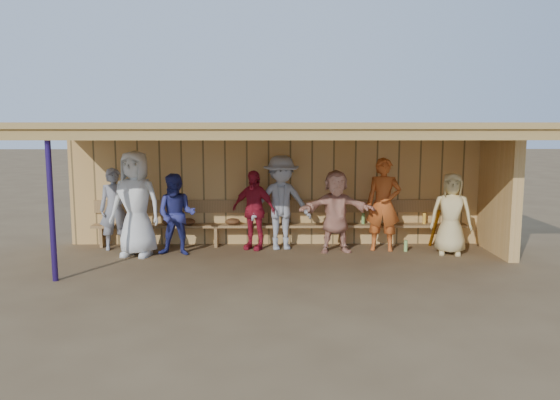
{
  "coord_description": "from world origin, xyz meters",
  "views": [
    {
      "loc": [
        -0.11,
        -9.87,
        2.47
      ],
      "look_at": [
        0.0,
        0.35,
        1.05
      ],
      "focal_mm": 35.0,
      "sensor_mm": 36.0,
      "label": 1
    }
  ],
  "objects_px": {
    "player_h": "(451,214)",
    "player_d": "(254,210)",
    "player_a": "(115,209)",
    "bench": "(280,220)",
    "player_e": "(281,203)",
    "player_g": "(383,204)",
    "player_b": "(136,204)",
    "player_f": "(336,211)",
    "player_c": "(176,215)"
  },
  "relations": [
    {
      "from": "player_h",
      "to": "player_b",
      "type": "bearing_deg",
      "value": -164.65
    },
    {
      "from": "player_a",
      "to": "player_e",
      "type": "height_order",
      "value": "player_e"
    },
    {
      "from": "player_a",
      "to": "player_h",
      "type": "height_order",
      "value": "player_a"
    },
    {
      "from": "player_f",
      "to": "player_g",
      "type": "xyz_separation_m",
      "value": [
        0.95,
        0.14,
        0.11
      ]
    },
    {
      "from": "player_b",
      "to": "player_f",
      "type": "relative_size",
      "value": 1.24
    },
    {
      "from": "player_d",
      "to": "player_h",
      "type": "distance_m",
      "value": 3.81
    },
    {
      "from": "player_b",
      "to": "bench",
      "type": "distance_m",
      "value": 2.88
    },
    {
      "from": "bench",
      "to": "player_h",
      "type": "bearing_deg",
      "value": -13.54
    },
    {
      "from": "player_d",
      "to": "player_a",
      "type": "bearing_deg",
      "value": -155.02
    },
    {
      "from": "player_c",
      "to": "player_e",
      "type": "bearing_deg",
      "value": 19.36
    },
    {
      "from": "player_a",
      "to": "player_g",
      "type": "relative_size",
      "value": 0.89
    },
    {
      "from": "player_a",
      "to": "player_b",
      "type": "xyz_separation_m",
      "value": [
        0.55,
        -0.53,
        0.18
      ]
    },
    {
      "from": "player_h",
      "to": "bench",
      "type": "relative_size",
      "value": 0.21
    },
    {
      "from": "player_c",
      "to": "player_f",
      "type": "height_order",
      "value": "player_f"
    },
    {
      "from": "player_a",
      "to": "player_g",
      "type": "bearing_deg",
      "value": -19.48
    },
    {
      "from": "player_e",
      "to": "player_g",
      "type": "bearing_deg",
      "value": -12.62
    },
    {
      "from": "player_c",
      "to": "player_g",
      "type": "relative_size",
      "value": 0.85
    },
    {
      "from": "player_c",
      "to": "player_h",
      "type": "xyz_separation_m",
      "value": [
        5.22,
        0.01,
        0.01
      ]
    },
    {
      "from": "player_a",
      "to": "player_f",
      "type": "height_order",
      "value": "player_a"
    },
    {
      "from": "player_f",
      "to": "bench",
      "type": "xyz_separation_m",
      "value": [
        -1.09,
        0.58,
        -0.28
      ]
    },
    {
      "from": "player_h",
      "to": "player_c",
      "type": "bearing_deg",
      "value": -165.08
    },
    {
      "from": "player_b",
      "to": "player_c",
      "type": "height_order",
      "value": "player_b"
    },
    {
      "from": "player_e",
      "to": "player_f",
      "type": "distance_m",
      "value": 1.1
    },
    {
      "from": "bench",
      "to": "player_e",
      "type": "bearing_deg",
      "value": -84.38
    },
    {
      "from": "player_a",
      "to": "player_d",
      "type": "distance_m",
      "value": 2.74
    },
    {
      "from": "player_c",
      "to": "player_a",
      "type": "bearing_deg",
      "value": 165.04
    },
    {
      "from": "player_g",
      "to": "bench",
      "type": "bearing_deg",
      "value": -179.17
    },
    {
      "from": "player_a",
      "to": "bench",
      "type": "distance_m",
      "value": 3.29
    },
    {
      "from": "player_g",
      "to": "bench",
      "type": "relative_size",
      "value": 0.24
    },
    {
      "from": "player_h",
      "to": "bench",
      "type": "distance_m",
      "value": 3.36
    },
    {
      "from": "player_e",
      "to": "player_h",
      "type": "distance_m",
      "value": 3.27
    },
    {
      "from": "player_a",
      "to": "player_e",
      "type": "distance_m",
      "value": 3.29
    },
    {
      "from": "player_d",
      "to": "player_h",
      "type": "bearing_deg",
      "value": 17.75
    },
    {
      "from": "player_a",
      "to": "player_d",
      "type": "relative_size",
      "value": 1.03
    },
    {
      "from": "player_d",
      "to": "bench",
      "type": "height_order",
      "value": "player_d"
    },
    {
      "from": "player_c",
      "to": "player_e",
      "type": "relative_size",
      "value": 0.83
    },
    {
      "from": "player_b",
      "to": "player_d",
      "type": "height_order",
      "value": "player_b"
    },
    {
      "from": "player_f",
      "to": "bench",
      "type": "height_order",
      "value": "player_f"
    },
    {
      "from": "player_c",
      "to": "player_h",
      "type": "bearing_deg",
      "value": 5.69
    },
    {
      "from": "player_a",
      "to": "player_g",
      "type": "xyz_separation_m",
      "value": [
        5.29,
        -0.13,
        0.1
      ]
    },
    {
      "from": "player_c",
      "to": "player_d",
      "type": "bearing_deg",
      "value": 24.29
    },
    {
      "from": "player_g",
      "to": "player_d",
      "type": "bearing_deg",
      "value": -169.98
    },
    {
      "from": "player_a",
      "to": "bench",
      "type": "height_order",
      "value": "player_a"
    },
    {
      "from": "player_b",
      "to": "bench",
      "type": "height_order",
      "value": "player_b"
    },
    {
      "from": "player_b",
      "to": "player_e",
      "type": "bearing_deg",
      "value": 22.12
    },
    {
      "from": "player_h",
      "to": "player_d",
      "type": "bearing_deg",
      "value": -172.39
    },
    {
      "from": "player_e",
      "to": "player_b",
      "type": "bearing_deg",
      "value": -177.8
    },
    {
      "from": "player_f",
      "to": "player_h",
      "type": "relative_size",
      "value": 1.02
    },
    {
      "from": "player_d",
      "to": "bench",
      "type": "distance_m",
      "value": 0.66
    },
    {
      "from": "player_a",
      "to": "player_e",
      "type": "xyz_separation_m",
      "value": [
        3.29,
        0.0,
        0.12
      ]
    }
  ]
}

